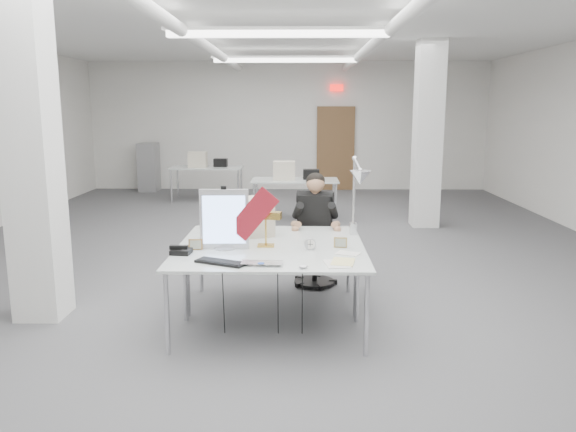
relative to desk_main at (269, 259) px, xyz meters
name	(u,v)px	position (x,y,z in m)	size (l,w,h in m)	color
room_shell	(281,136)	(0.04, 2.63, 0.95)	(10.04, 14.04, 3.24)	#4C4C4F
desk_main	(269,259)	(0.00, 0.00, 0.00)	(1.80, 0.90, 0.03)	silver
desk_second	(273,236)	(0.00, 0.90, 0.00)	(1.80, 0.90, 0.03)	silver
bg_desk_a	(295,180)	(0.20, 5.50, 0.00)	(1.60, 0.80, 0.03)	silver
bg_desk_b	(207,168)	(-1.80, 7.70, 0.00)	(1.60, 0.80, 0.03)	silver
filing_cabinet	(149,167)	(-3.50, 9.15, -0.14)	(0.45, 0.55, 1.20)	gray
office_chair	(315,243)	(0.46, 1.56, -0.23)	(0.50, 0.50, 1.02)	black
seated_person	(315,211)	(0.46, 1.51, 0.16)	(0.51, 0.64, 0.96)	black
monitor	(224,219)	(-0.43, 0.31, 0.30)	(0.46, 0.05, 0.57)	#B5B5BA
pennant	(254,214)	(-0.15, 0.27, 0.35)	(0.51, 0.01, 0.21)	maroon
keyboard	(221,262)	(-0.40, -0.21, 0.02)	(0.45, 0.15, 0.02)	black
laptop	(261,265)	(-0.05, -0.30, 0.03)	(0.35, 0.23, 0.03)	#B0B0B5
mouse	(303,267)	(0.31, -0.35, 0.03)	(0.08, 0.05, 0.03)	silver
bankers_lamp	(266,230)	(-0.05, 0.41, 0.18)	(0.29, 0.12, 0.33)	gold
desk_phone	(181,252)	(-0.81, 0.11, 0.03)	(0.18, 0.16, 0.04)	black
picture_frame_left	(196,244)	(-0.70, 0.26, 0.06)	(0.13, 0.01, 0.10)	#9F7544
picture_frame_right	(340,242)	(0.67, 0.37, 0.06)	(0.13, 0.01, 0.10)	#A28445
desk_clock	(310,244)	(0.38, 0.29, 0.06)	(0.11, 0.11, 0.03)	#A3A3A7
paper_stack_a	(337,264)	(0.60, -0.21, 0.02)	(0.20, 0.28, 0.01)	silver
paper_stack_b	(343,262)	(0.65, -0.15, 0.02)	(0.19, 0.27, 0.01)	#E0D386
paper_stack_c	(348,253)	(0.72, 0.14, 0.02)	(0.21, 0.15, 0.01)	silver
beige_monitor	(251,217)	(-0.23, 0.90, 0.21)	(0.41, 0.39, 0.39)	#B8AE99
architect_lamp	(356,191)	(0.84, 0.70, 0.51)	(0.27, 0.77, 1.00)	silver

